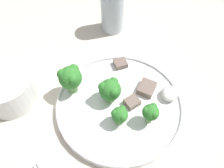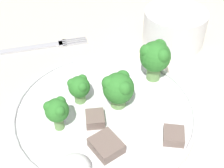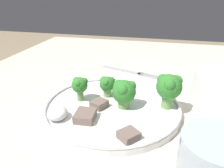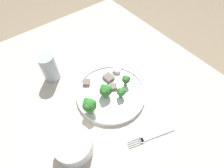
% 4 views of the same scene
% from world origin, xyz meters
% --- Properties ---
extents(table, '(1.26, 1.11, 0.72)m').
position_xyz_m(table, '(0.00, 0.00, 0.63)').
color(table, beige).
rests_on(table, ground_plane).
extents(dinner_plate, '(0.28, 0.28, 0.02)m').
position_xyz_m(dinner_plate, '(0.02, -0.09, 0.73)').
color(dinner_plate, white).
rests_on(dinner_plate, table).
extents(fork, '(0.07, 0.18, 0.00)m').
position_xyz_m(fork, '(-0.21, -0.10, 0.72)').
color(fork, '#B2B2B7').
rests_on(fork, table).
extents(cream_bowl, '(0.12, 0.12, 0.07)m').
position_xyz_m(cream_bowl, '(-0.08, 0.13, 0.75)').
color(cream_bowl, white).
rests_on(cream_bowl, table).
extents(broccoli_floret_near_rim_left, '(0.05, 0.05, 0.06)m').
position_xyz_m(broccoli_floret_near_rim_left, '(0.02, -0.07, 0.77)').
color(broccoli_floret_near_rim_left, '#709E56').
rests_on(broccoli_floret_near_rim_left, dinner_plate).
extents(broccoli_floret_center_left, '(0.05, 0.05, 0.07)m').
position_xyz_m(broccoli_floret_center_left, '(0.00, 0.02, 0.78)').
color(broccoli_floret_center_left, '#709E56').
rests_on(broccoli_floret_center_left, dinner_plate).
extents(broccoli_floret_back_left, '(0.04, 0.03, 0.05)m').
position_xyz_m(broccoli_floret_back_left, '(0.01, -0.17, 0.77)').
color(broccoli_floret_back_left, '#709E56').
rests_on(broccoli_floret_back_left, dinner_plate).
extents(broccoli_floret_front_left, '(0.03, 0.03, 0.05)m').
position_xyz_m(broccoli_floret_front_left, '(-0.02, -0.11, 0.76)').
color(broccoli_floret_front_left, '#709E56').
rests_on(broccoli_floret_front_left, dinner_plate).
extents(meat_slice_front_slice, '(0.04, 0.04, 0.01)m').
position_xyz_m(meat_slice_front_slice, '(0.12, -0.04, 0.74)').
color(meat_slice_front_slice, '#756056').
rests_on(meat_slice_front_slice, dinner_plate).
extents(meat_slice_middle_slice, '(0.04, 0.04, 0.02)m').
position_xyz_m(meat_slice_middle_slice, '(0.08, -0.13, 0.74)').
color(meat_slice_middle_slice, '#756056').
rests_on(meat_slice_middle_slice, dinner_plate).
extents(meat_slice_rear_slice, '(0.04, 0.04, 0.01)m').
position_xyz_m(meat_slice_rear_slice, '(0.03, -0.12, 0.74)').
color(meat_slice_rear_slice, '#756056').
rests_on(meat_slice_rear_slice, dinner_plate).
extents(sauce_dollop, '(0.04, 0.04, 0.02)m').
position_xyz_m(sauce_dollop, '(0.09, -0.18, 0.74)').
color(sauce_dollop, white).
rests_on(sauce_dollop, dinner_plate).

